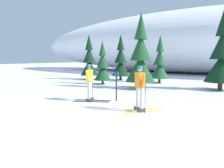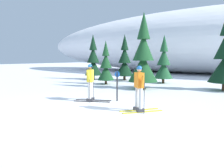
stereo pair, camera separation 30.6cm
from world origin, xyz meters
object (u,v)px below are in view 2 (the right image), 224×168
Objects in this scene: skier_orange_jacket at (139,88)px; pine_tree_far_left at (93,61)px; pine_tree_left at (125,61)px; pine_tree_right at (143,57)px; pine_tree_center_left at (106,66)px; trail_marker_post at (117,84)px; skier_yellow_jacket at (90,82)px; pine_tree_center_right at (164,63)px.

pine_tree_far_left reaches higher than skier_orange_jacket.
pine_tree_left is 5.65m from pine_tree_right.
pine_tree_center_left is 6.50m from trail_marker_post.
trail_marker_post is (-1.81, 1.16, -0.12)m from skier_orange_jacket.
pine_tree_right is 4.48m from trail_marker_post.
skier_yellow_jacket is 6.50m from pine_tree_center_left.
pine_tree_left is 3.47m from pine_tree_center_left.
skier_yellow_jacket is 1.28m from trail_marker_post.
pine_tree_left is at bearing 97.48° from pine_tree_center_left.
pine_tree_center_right reaches higher than pine_tree_center_left.
pine_tree_far_left is (-6.43, 7.65, 0.84)m from skier_yellow_jacket.
pine_tree_left is at bearing 178.44° from pine_tree_center_right.
skier_orange_jacket is 6.09m from pine_tree_right.
pine_tree_right is at bearing -9.35° from pine_tree_center_left.
pine_tree_center_left is at bearing 120.94° from skier_yellow_jacket.
trail_marker_post is at bearing 147.44° from skier_orange_jacket.
pine_tree_center_right is at bearing -1.56° from pine_tree_left.
pine_tree_center_right is at bearing 96.91° from trail_marker_post.
pine_tree_center_right is at bearing 44.58° from pine_tree_center_left.
skier_orange_jacket is 2.16m from trail_marker_post.
pine_tree_right is at bearing -45.17° from pine_tree_left.
pine_tree_left is (2.64, 1.32, -0.01)m from pine_tree_far_left.
pine_tree_left is at bearing 134.83° from pine_tree_right.
pine_tree_center_left is 4.73m from pine_tree_center_right.
pine_tree_left is at bearing 125.19° from skier_orange_jacket.
skier_yellow_jacket is 0.35× the size of pine_tree_right.
pine_tree_far_left is 6.57m from pine_tree_center_right.
skier_orange_jacket is (2.83, -0.39, 0.00)m from skier_yellow_jacket.
pine_tree_center_right is at bearing 106.79° from skier_orange_jacket.
pine_tree_right reaches higher than pine_tree_center_left.
skier_yellow_jacket is at bearing -92.23° from pine_tree_right.
pine_tree_right reaches higher than pine_tree_far_left.
pine_tree_left is (-6.61, 9.37, 0.82)m from skier_orange_jacket.
pine_tree_right reaches higher than trail_marker_post.
pine_tree_center_right is 2.73× the size of trail_marker_post.
pine_tree_center_left is at bearing -82.52° from pine_tree_left.
pine_tree_right is (-2.63, 5.37, 1.15)m from skier_orange_jacket.
pine_tree_center_right is (-2.80, 9.27, 0.70)m from skier_orange_jacket.
skier_yellow_jacket is 10.03m from pine_tree_far_left.
skier_orange_jacket is 0.53× the size of pine_tree_center_left.
skier_yellow_jacket is 0.45× the size of pine_tree_center_right.
skier_yellow_jacket is at bearing -49.99° from pine_tree_far_left.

